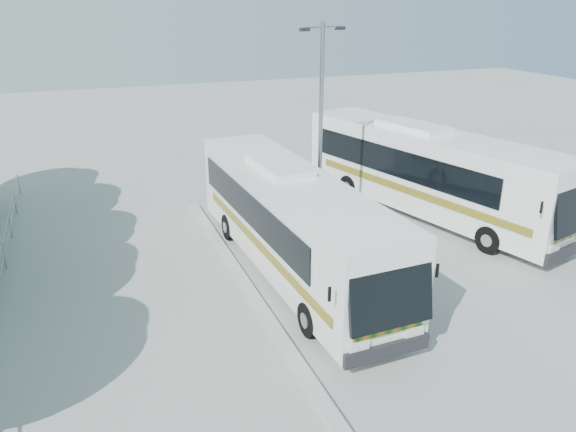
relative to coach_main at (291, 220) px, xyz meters
name	(u,v)px	position (x,y,z in m)	size (l,w,h in m)	color
ground	(327,297)	(0.40, -2.21, -1.95)	(100.00, 100.00, 0.00)	#A0A09B
kerb_divider	(242,280)	(-1.90, -0.21, -1.87)	(0.40, 16.00, 0.15)	#B2B2AD
coach_main	(291,220)	(0.00, 0.00, 0.00)	(3.13, 12.89, 3.55)	white
coach_adjacent	(429,170)	(7.74, 3.10, 0.10)	(6.00, 13.71, 3.74)	white
lamppost	(321,122)	(2.40, 2.97, 2.67)	(2.02, 0.67, 8.36)	gray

